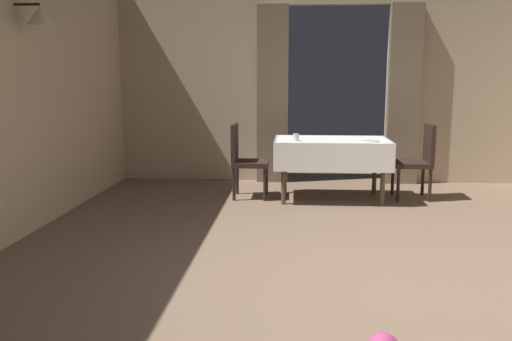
{
  "coord_description": "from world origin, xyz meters",
  "views": [
    {
      "loc": [
        -0.6,
        -3.66,
        1.48
      ],
      "look_at": [
        -0.89,
        0.33,
        0.79
      ],
      "focal_mm": 37.77,
      "sensor_mm": 36.0,
      "label": 1
    }
  ],
  "objects": [
    {
      "name": "ground",
      "position": [
        0.0,
        0.0,
        0.0
      ],
      "size": [
        10.08,
        10.08,
        0.0
      ],
      "primitive_type": "plane",
      "color": "#7A604C"
    },
    {
      "name": "wall_back",
      "position": [
        0.0,
        4.18,
        1.51
      ],
      "size": [
        6.4,
        0.27,
        3.0
      ],
      "color": "tan",
      "rests_on": "ground"
    },
    {
      "name": "dining_table_mid",
      "position": [
        -0.14,
        2.94,
        0.64
      ],
      "size": [
        1.4,
        0.89,
        0.75
      ],
      "color": "#4C3D2D",
      "rests_on": "ground"
    },
    {
      "name": "chair_mid_right",
      "position": [
        0.94,
        3.06,
        0.52
      ],
      "size": [
        0.44,
        0.44,
        0.93
      ],
      "color": "black",
      "rests_on": "ground"
    },
    {
      "name": "chair_mid_left",
      "position": [
        -1.23,
        2.96,
        0.52
      ],
      "size": [
        0.44,
        0.44,
        0.93
      ],
      "color": "black",
      "rests_on": "ground"
    },
    {
      "name": "glass_mid_a",
      "position": [
        -0.58,
        2.69,
        0.79
      ],
      "size": [
        0.07,
        0.07,
        0.09
      ],
      "primitive_type": "cylinder",
      "color": "silver",
      "rests_on": "dining_table_mid"
    },
    {
      "name": "plate_mid_b",
      "position": [
        0.29,
        2.7,
        0.76
      ],
      "size": [
        0.21,
        0.21,
        0.01
      ],
      "primitive_type": "cylinder",
      "color": "white",
      "rests_on": "dining_table_mid"
    }
  ]
}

